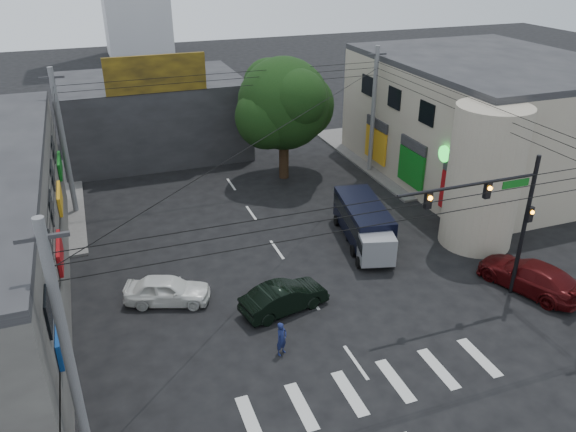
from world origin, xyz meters
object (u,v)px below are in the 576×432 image
traffic_gantry (499,210)px  utility_pole_near_left (68,356)px  utility_pole_far_left (64,144)px  white_compact (167,290)px  navy_van (363,221)px  dark_sedan (284,297)px  maroon_sedan (530,276)px  silver_minivan (370,238)px  utility_pole_far_right (373,111)px  street_tree (284,104)px  traffic_officer (282,339)px

traffic_gantry → utility_pole_near_left: size_ratio=0.78×
utility_pole_far_left → white_compact: 13.22m
white_compact → navy_van: (11.68, 2.57, 0.42)m
utility_pole_far_left → dark_sedan: 17.50m
maroon_sedan → silver_minivan: bearing=-64.8°
utility_pole_far_right → street_tree: bearing=171.3°
silver_minivan → utility_pole_far_right: bearing=-12.2°
utility_pole_far_left → traffic_officer: utility_pole_far_left is taller
traffic_gantry → dark_sedan: traffic_gantry is taller
street_tree → utility_pole_far_left: utility_pole_far_left is taller
traffic_officer → utility_pole_far_left: bearing=82.1°
utility_pole_near_left → navy_van: size_ratio=1.58×
dark_sedan → navy_van: size_ratio=0.76×
utility_pole_far_right → white_compact: (-17.07, -12.00, -3.91)m
dark_sedan → maroon_sedan: size_ratio=0.78×
street_tree → utility_pole_near_left: bearing=-124.0°
utility_pole_far_left → white_compact: (3.93, -12.00, -3.91)m
utility_pole_far_right → utility_pole_far_left: bearing=180.0°
navy_van → traffic_officer: (-7.80, -7.99, -0.33)m
street_tree → silver_minivan: bearing=-86.5°
maroon_sedan → navy_van: bearing=-73.7°
dark_sedan → white_compact: (-5.03, 2.51, -0.00)m
utility_pole_near_left → utility_pole_far_left: bearing=90.0°
dark_sedan → traffic_officer: traffic_officer is taller
maroon_sedan → traffic_officer: (-13.19, -0.38, 0.01)m
navy_van → street_tree: bearing=16.5°
dark_sedan → street_tree: bearing=-31.8°
traffic_gantry → traffic_officer: size_ratio=4.65×
utility_pole_far_right → navy_van: size_ratio=1.58×
street_tree → utility_pole_far_right: bearing=-8.7°
utility_pole_far_left → utility_pole_far_right: size_ratio=1.00×
street_tree → utility_pole_far_left: size_ratio=0.95×
street_tree → maroon_sedan: bearing=-70.2°
utility_pole_far_right → traffic_officer: (-13.19, -17.41, -3.83)m
street_tree → navy_van: 11.36m
dark_sedan → navy_van: navy_van is taller
utility_pole_near_left → dark_sedan: size_ratio=2.08×
utility_pole_near_left → silver_minivan: 18.27m
traffic_gantry → utility_pole_near_left: bearing=-169.2°
utility_pole_far_right → navy_van: bearing=-119.8°
utility_pole_far_left → utility_pole_far_right: 21.00m
utility_pole_near_left → dark_sedan: bearing=33.8°
utility_pole_near_left → utility_pole_far_left: 20.50m
traffic_gantry → white_compact: bearing=160.8°
utility_pole_far_right → traffic_officer: 22.18m
street_tree → silver_minivan: (0.73, -12.10, -4.54)m
navy_van → traffic_gantry: bearing=-149.9°
white_compact → maroon_sedan: bearing=-86.6°
street_tree → dark_sedan: (-5.54, -15.51, -4.78)m
traffic_gantry → utility_pole_far_left: utility_pole_far_left is taller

